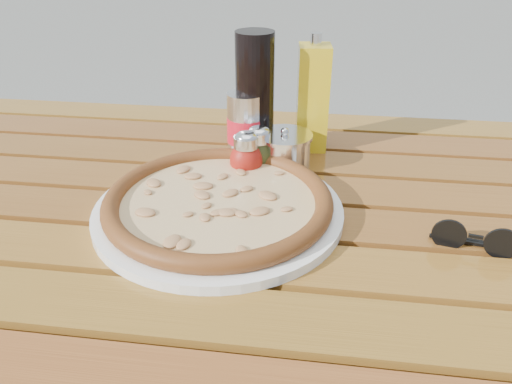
# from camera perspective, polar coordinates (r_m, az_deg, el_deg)

# --- Properties ---
(table) EXTENTS (1.40, 0.90, 0.75)m
(table) POSITION_cam_1_polar(r_m,az_deg,el_deg) (0.77, -0.20, -7.67)
(table) COLOR #391A0D
(table) RESTS_ON ground
(plate) EXTENTS (0.43, 0.43, 0.01)m
(plate) POSITION_cam_1_polar(r_m,az_deg,el_deg) (0.73, -4.29, -2.10)
(plate) COLOR white
(plate) RESTS_ON table
(pizza) EXTENTS (0.36, 0.36, 0.03)m
(pizza) POSITION_cam_1_polar(r_m,az_deg,el_deg) (0.72, -4.33, -1.02)
(pizza) COLOR beige
(pizza) RESTS_ON plate
(pepper_shaker) EXTENTS (0.07, 0.07, 0.08)m
(pepper_shaker) POSITION_cam_1_polar(r_m,az_deg,el_deg) (0.82, -1.14, 4.15)
(pepper_shaker) COLOR #AE1E13
(pepper_shaker) RESTS_ON table
(oregano_shaker) EXTENTS (0.06, 0.06, 0.08)m
(oregano_shaker) POSITION_cam_1_polar(r_m,az_deg,el_deg) (0.84, 0.31, 4.82)
(oregano_shaker) COLOR #3C421A
(oregano_shaker) RESTS_ON table
(dark_bottle) EXTENTS (0.07, 0.07, 0.22)m
(dark_bottle) POSITION_cam_1_polar(r_m,az_deg,el_deg) (0.87, -0.13, 10.79)
(dark_bottle) COLOR black
(dark_bottle) RESTS_ON table
(soda_can) EXTENTS (0.09, 0.09, 0.12)m
(soda_can) POSITION_cam_1_polar(r_m,az_deg,el_deg) (0.88, -1.14, 7.43)
(soda_can) COLOR silver
(soda_can) RESTS_ON table
(olive_oil_cruet) EXTENTS (0.06, 0.06, 0.21)m
(olive_oil_cruet) POSITION_cam_1_polar(r_m,az_deg,el_deg) (0.91, 6.48, 10.63)
(olive_oil_cruet) COLOR gold
(olive_oil_cruet) RESTS_ON table
(parmesan_tin) EXTENTS (0.10, 0.10, 0.07)m
(parmesan_tin) POSITION_cam_1_polar(r_m,az_deg,el_deg) (0.86, 3.25, 4.86)
(parmesan_tin) COLOR white
(parmesan_tin) RESTS_ON table
(sunglasses) EXTENTS (0.11, 0.04, 0.04)m
(sunglasses) POSITION_cam_1_polar(r_m,az_deg,el_deg) (0.71, 23.72, -5.00)
(sunglasses) COLOR black
(sunglasses) RESTS_ON table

